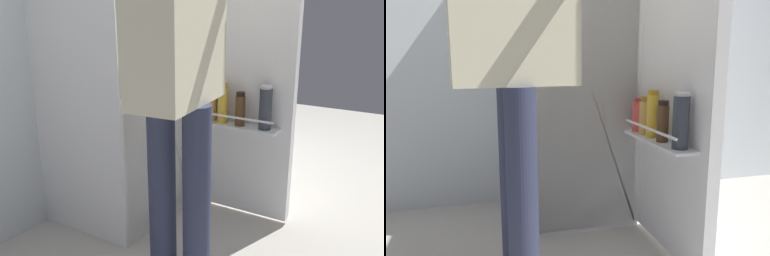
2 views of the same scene
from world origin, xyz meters
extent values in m
plane|color=#B7B2A8|center=(0.00, 0.00, 0.00)|extent=(6.32, 6.32, 0.00)
cube|color=silver|center=(0.00, 0.89, 1.20)|extent=(4.40, 0.10, 2.41)
cube|color=white|center=(0.00, 0.54, 0.89)|extent=(0.63, 0.59, 1.78)
cube|color=white|center=(0.00, 0.25, 0.89)|extent=(0.59, 0.01, 1.74)
cube|color=white|center=(0.00, 0.30, 0.84)|extent=(0.55, 0.09, 0.01)
cube|color=white|center=(0.34, -0.06, 0.90)|extent=(0.06, 0.62, 1.74)
cube|color=white|center=(0.26, -0.06, 0.56)|extent=(0.11, 0.51, 0.01)
cylinder|color=silver|center=(0.21, -0.06, 0.62)|extent=(0.01, 0.49, 0.01)
cylinder|color=tan|center=(0.27, 0.09, 0.65)|extent=(0.07, 0.07, 0.16)
cylinder|color=#996623|center=(0.27, 0.09, 0.74)|extent=(0.05, 0.05, 0.02)
cylinder|color=brown|center=(0.26, -0.10, 0.65)|extent=(0.05, 0.05, 0.16)
cylinder|color=black|center=(0.26, -0.10, 0.74)|extent=(0.05, 0.05, 0.02)
cylinder|color=gold|center=(0.26, 0.01, 0.67)|extent=(0.06, 0.06, 0.20)
cylinder|color=#BC8419|center=(0.26, 0.01, 0.78)|extent=(0.05, 0.05, 0.02)
cylinder|color=#333842|center=(0.26, -0.24, 0.67)|extent=(0.07, 0.07, 0.22)
cylinder|color=silver|center=(0.26, -0.24, 0.79)|extent=(0.06, 0.06, 0.02)
cylinder|color=#DB4C47|center=(0.26, 0.16, 0.64)|extent=(0.07, 0.07, 0.15)
cylinder|color=#B22D28|center=(0.26, 0.16, 0.73)|extent=(0.05, 0.05, 0.02)
cylinder|color=#4C7F3D|center=(0.15, 0.30, 0.89)|extent=(0.07, 0.07, 0.10)
cylinder|color=#2D334C|center=(-0.39, -0.04, 0.41)|extent=(0.12, 0.12, 0.83)
cylinder|color=#2D334C|center=(-0.38, -0.20, 0.41)|extent=(0.12, 0.12, 0.83)
cube|color=beige|center=(-0.39, -0.12, 1.12)|extent=(0.48, 0.26, 0.59)
cylinder|color=beige|center=(-0.41, 0.11, 1.10)|extent=(0.08, 0.08, 0.55)
camera|label=1|loc=(-1.78, -1.02, 1.23)|focal=39.93mm
camera|label=2|loc=(-0.53, -1.56, 0.92)|focal=34.66mm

